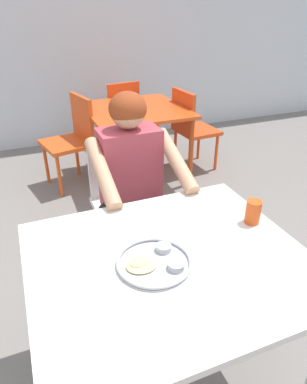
% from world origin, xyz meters
% --- Properties ---
extents(ground_plane, '(12.00, 12.00, 0.05)m').
position_xyz_m(ground_plane, '(0.00, 0.00, -0.03)').
color(ground_plane, slate).
extents(table_foreground, '(1.05, 0.91, 0.73)m').
position_xyz_m(table_foreground, '(-0.01, 0.00, 0.66)').
color(table_foreground, silver).
rests_on(table_foreground, ground).
extents(thali_tray, '(0.28, 0.28, 0.03)m').
position_xyz_m(thali_tray, '(-0.07, -0.01, 0.75)').
color(thali_tray, '#B7BABF').
rests_on(thali_tray, table_foreground).
extents(drinking_cup, '(0.07, 0.07, 0.11)m').
position_xyz_m(drinking_cup, '(0.43, 0.09, 0.79)').
color(drinking_cup, '#D84C19').
rests_on(drinking_cup, table_foreground).
extents(chair_foreground, '(0.41, 0.44, 0.86)m').
position_xyz_m(chair_foreground, '(0.10, 0.93, 0.50)').
color(chair_foreground, silver).
rests_on(chair_foreground, ground).
extents(diner_foreground, '(0.49, 0.55, 1.19)m').
position_xyz_m(diner_foreground, '(0.10, 0.70, 0.72)').
color(diner_foreground, black).
rests_on(diner_foreground, ground).
extents(table_background_red, '(0.93, 0.95, 0.70)m').
position_xyz_m(table_background_red, '(0.62, 2.17, 0.63)').
color(table_background_red, '#E04C19').
rests_on(table_background_red, ground).
extents(chair_red_left, '(0.49, 0.51, 0.85)m').
position_xyz_m(chair_red_left, '(0.01, 2.22, 0.50)').
color(chair_red_left, '#DE4F1A').
rests_on(chair_red_left, ground).
extents(chair_red_right, '(0.42, 0.45, 0.84)m').
position_xyz_m(chair_red_right, '(1.20, 2.12, 0.49)').
color(chair_red_right, '#DE471B').
rests_on(chair_red_right, ground).
extents(chair_red_far, '(0.46, 0.47, 0.84)m').
position_xyz_m(chair_red_far, '(0.65, 2.82, 0.50)').
color(chair_red_far, '#DF4819').
rests_on(chair_red_far, ground).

